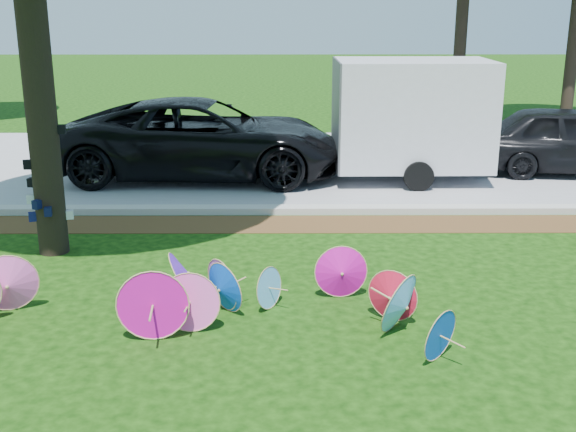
# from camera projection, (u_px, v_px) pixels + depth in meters

# --- Properties ---
(ground) EXTENTS (90.00, 90.00, 0.00)m
(ground) POSITION_uv_depth(u_px,v_px,m) (244.00, 346.00, 7.97)
(ground) COLOR black
(ground) RESTS_ON ground
(mulch_strip) EXTENTS (90.00, 1.00, 0.01)m
(mulch_strip) POSITION_uv_depth(u_px,v_px,m) (258.00, 224.00, 12.28)
(mulch_strip) COLOR #472D16
(mulch_strip) RESTS_ON ground
(curb) EXTENTS (90.00, 0.30, 0.12)m
(curb) POSITION_uv_depth(u_px,v_px,m) (259.00, 210.00, 12.93)
(curb) COLOR #B7B5AD
(curb) RESTS_ON ground
(street) EXTENTS (90.00, 8.00, 0.01)m
(street) POSITION_uv_depth(u_px,v_px,m) (265.00, 163.00, 16.93)
(street) COLOR gray
(street) RESTS_ON ground
(parasol_pile) EXTENTS (5.96, 2.28, 0.83)m
(parasol_pile) POSITION_uv_depth(u_px,v_px,m) (207.00, 293.00, 8.50)
(parasol_pile) COLOR pink
(parasol_pile) RESTS_ON ground
(black_van) EXTENTS (6.11, 2.97, 1.67)m
(black_van) POSITION_uv_depth(u_px,v_px,m) (204.00, 139.00, 15.36)
(black_van) COLOR black
(black_van) RESTS_ON ground
(dark_pickup) EXTENTS (4.56, 2.30, 1.49)m
(dark_pickup) POSITION_uv_depth(u_px,v_px,m) (573.00, 140.00, 15.70)
(dark_pickup) COLOR black
(dark_pickup) RESTS_ON ground
(cargo_trailer) EXTENTS (3.16, 2.02, 2.80)m
(cargo_trailer) POSITION_uv_depth(u_px,v_px,m) (412.00, 114.00, 15.01)
(cargo_trailer) COLOR silver
(cargo_trailer) RESTS_ON ground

